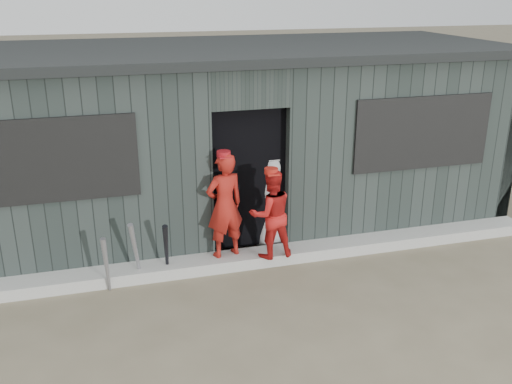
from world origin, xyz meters
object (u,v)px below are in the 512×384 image
object	(u,v)px
bat_left	(106,265)
player_grey_back	(271,202)
player_red_right	(271,214)
bat_right	(166,250)
bat_mid	(136,252)
dugout	(225,137)
player_red_left	(225,205)

from	to	relation	value
bat_left	player_grey_back	bearing A→B (deg)	17.69
player_red_right	player_grey_back	bearing A→B (deg)	-111.19
bat_right	player_grey_back	bearing A→B (deg)	19.53
bat_mid	dugout	xyz separation A→B (m)	(1.53, 1.80, 0.87)
bat_mid	player_red_right	world-z (taller)	player_red_right
bat_left	bat_mid	world-z (taller)	bat_mid
bat_left	player_red_left	world-z (taller)	player_red_left
bat_left	dugout	bearing A→B (deg)	45.93
bat_right	dugout	xyz separation A→B (m)	(1.16, 1.77, 0.91)
bat_left	player_red_left	size ratio (longest dim) A/B	0.53
bat_mid	dugout	distance (m)	2.52
player_red_left	bat_right	bearing A→B (deg)	-4.97
bat_left	bat_right	distance (m)	0.74
player_red_left	player_grey_back	size ratio (longest dim) A/B	1.04
dugout	player_grey_back	bearing A→B (deg)	-74.18
player_red_right	bat_left	bearing A→B (deg)	0.16
player_red_right	dugout	xyz separation A→B (m)	(-0.16, 1.81, 0.56)
player_red_left	player_red_right	xyz separation A→B (m)	(0.55, -0.18, -0.11)
bat_right	dugout	world-z (taller)	dugout
player_red_left	bat_mid	bearing A→B (deg)	-6.37
player_grey_back	bat_right	bearing A→B (deg)	3.04
dugout	bat_left	bearing A→B (deg)	-134.07
bat_mid	player_red_right	bearing A→B (deg)	-0.39
player_red_right	player_grey_back	size ratio (longest dim) A/B	0.88
bat_right	player_red_left	size ratio (longest dim) A/B	0.57
bat_left	bat_right	xyz separation A→B (m)	(0.72, 0.18, 0.01)
player_red_left	dugout	size ratio (longest dim) A/B	0.16
player_grey_back	player_red_left	bearing A→B (deg)	12.09
player_red_right	player_red_left	bearing A→B (deg)	-21.45
bat_mid	bat_right	bearing A→B (deg)	5.41
bat_right	player_grey_back	distance (m)	1.63
player_red_right	bat_right	bearing A→B (deg)	-5.48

